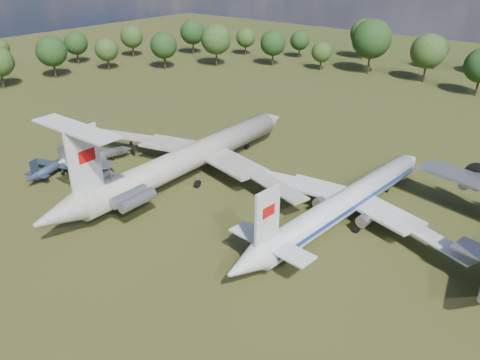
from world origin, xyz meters
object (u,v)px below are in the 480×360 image
Objects in this scene: tu104_jet at (345,207)px; person_on_il62 at (110,174)px; il62_airliner at (191,162)px; small_prop_west at (57,167)px; small_prop_northwest at (95,158)px.

person_on_il62 is at bearing -139.19° from tu104_jet.
il62_airliner is at bearing -69.79° from person_on_il62.
tu104_jet reaches higher than small_prop_west.
il62_airliner reaches higher than tu104_jet.
small_prop_west is 18.52m from person_on_il62.
tu104_jet is at bearing -125.03° from person_on_il62.
il62_airliner is 3.68× the size of small_prop_northwest.
il62_airliner is at bearing 40.78° from small_prop_northwest.
il62_airliner is 30.47× the size of person_on_il62.
small_prop_northwest is 18.45m from person_on_il62.
il62_airliner is 14.96m from person_on_il62.
il62_airliner is 24.32m from tu104_jet.
person_on_il62 is (15.70, -8.30, 5.01)m from small_prop_northwest.
tu104_jet is 3.04× the size of small_prop_northwest.
small_prop_northwest is at bearing -158.87° from il62_airliner.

